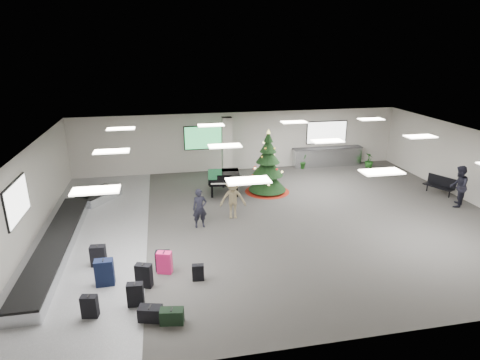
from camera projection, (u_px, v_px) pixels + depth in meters
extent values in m
plane|color=#373432|center=(275.00, 220.00, 16.07)|extent=(18.00, 18.00, 0.00)
cube|color=#B7B4A8|center=(241.00, 141.00, 22.05)|extent=(18.00, 0.02, 3.20)
cube|color=#B7B4A8|center=(363.00, 281.00, 9.06)|extent=(18.00, 0.02, 3.20)
cube|color=#B7B4A8|center=(26.00, 199.00, 13.89)|extent=(0.02, 14.00, 3.20)
cube|color=#B7B4A8|center=(478.00, 169.00, 17.22)|extent=(0.02, 14.00, 3.20)
cube|color=silver|center=(277.00, 142.00, 15.04)|extent=(18.00, 14.00, 0.02)
cube|color=slate|center=(92.00, 235.00, 14.78)|extent=(4.00, 14.00, 0.01)
cube|color=beige|center=(227.00, 148.00, 20.57)|extent=(0.50, 0.50, 3.20)
cube|color=green|center=(204.00, 138.00, 21.54)|extent=(2.20, 0.08, 1.30)
cube|color=white|center=(327.00, 132.00, 22.84)|extent=(2.40, 0.08, 1.30)
cube|color=white|center=(17.00, 201.00, 12.87)|extent=(0.08, 2.10, 1.30)
cube|color=white|center=(96.00, 190.00, 10.24)|extent=(1.20, 0.60, 0.04)
cube|color=white|center=(112.00, 151.00, 13.95)|extent=(1.20, 0.60, 0.04)
cube|color=white|center=(121.00, 129.00, 17.66)|extent=(1.20, 0.60, 0.04)
cube|color=white|center=(248.00, 180.00, 10.98)|extent=(1.20, 0.60, 0.04)
cube|color=white|center=(225.00, 146.00, 14.69)|extent=(1.20, 0.60, 0.04)
cube|color=white|center=(211.00, 125.00, 18.40)|extent=(1.20, 0.60, 0.04)
cube|color=white|center=(382.00, 172.00, 11.72)|extent=(1.20, 0.60, 0.04)
cube|color=white|center=(327.00, 141.00, 15.43)|extent=(1.20, 0.60, 0.04)
cube|color=white|center=(294.00, 122.00, 19.14)|extent=(1.20, 0.60, 0.04)
cube|color=white|center=(420.00, 136.00, 16.17)|extent=(1.20, 0.60, 0.04)
cube|color=white|center=(371.00, 119.00, 19.88)|extent=(1.20, 0.60, 0.04)
cube|color=silver|center=(56.00, 246.00, 13.60)|extent=(1.00, 8.00, 0.38)
cube|color=black|center=(55.00, 240.00, 13.53)|extent=(0.95, 7.90, 0.05)
cube|color=silver|center=(99.00, 196.00, 18.02)|extent=(1.97, 2.21, 0.38)
cube|color=black|center=(98.00, 192.00, 17.95)|extent=(1.87, 2.10, 0.05)
cube|color=silver|center=(327.00, 157.00, 23.00)|extent=(4.00, 0.60, 1.05)
cube|color=#2B2B2D|center=(328.00, 148.00, 22.83)|extent=(4.05, 0.65, 0.04)
cube|color=black|center=(135.00, 295.00, 10.71)|extent=(0.45, 0.27, 0.67)
cube|color=black|center=(134.00, 283.00, 10.60)|extent=(0.04, 0.14, 0.02)
cube|color=black|center=(144.00, 275.00, 11.55)|extent=(0.52, 0.39, 0.71)
cube|color=black|center=(143.00, 264.00, 11.43)|extent=(0.08, 0.15, 0.02)
cube|color=#EC1E68|center=(165.00, 262.00, 12.25)|extent=(0.50, 0.37, 0.70)
cube|color=black|center=(164.00, 252.00, 12.14)|extent=(0.07, 0.15, 0.02)
cube|color=black|center=(163.00, 261.00, 12.40)|extent=(0.47, 0.30, 0.65)
cube|color=black|center=(162.00, 251.00, 12.29)|extent=(0.05, 0.15, 0.02)
cube|color=black|center=(105.00, 273.00, 11.61)|extent=(0.53, 0.31, 0.81)
cube|color=black|center=(103.00, 260.00, 11.48)|extent=(0.04, 0.18, 0.02)
cube|color=black|center=(90.00, 306.00, 10.27)|extent=(0.44, 0.29, 0.62)
cube|color=black|center=(88.00, 296.00, 10.17)|extent=(0.05, 0.14, 0.02)
cube|color=black|center=(172.00, 316.00, 10.07)|extent=(0.63, 0.39, 0.39)
cube|color=black|center=(171.00, 309.00, 10.01)|extent=(0.06, 0.18, 0.02)
cube|color=black|center=(198.00, 272.00, 11.90)|extent=(0.37, 0.22, 0.51)
cube|color=black|center=(198.00, 265.00, 11.81)|extent=(0.04, 0.11, 0.02)
cube|color=black|center=(98.00, 256.00, 12.65)|extent=(0.49, 0.31, 0.69)
cube|color=black|center=(97.00, 246.00, 12.54)|extent=(0.05, 0.16, 0.02)
cube|color=black|center=(150.00, 313.00, 10.18)|extent=(0.65, 0.46, 0.38)
cube|color=black|center=(150.00, 307.00, 10.12)|extent=(0.08, 0.20, 0.02)
cone|color=maroon|center=(267.00, 190.00, 19.11)|extent=(2.12, 2.12, 0.13)
cylinder|color=#3F2819|center=(267.00, 186.00, 19.05)|extent=(0.13, 0.13, 0.56)
cone|color=black|center=(267.00, 179.00, 18.94)|extent=(1.78, 1.78, 1.00)
cone|color=black|center=(268.00, 166.00, 18.72)|extent=(1.45, 1.45, 0.89)
cone|color=black|center=(268.00, 154.00, 18.54)|extent=(1.12, 1.12, 0.78)
cone|color=black|center=(268.00, 145.00, 18.40)|extent=(0.78, 0.78, 0.67)
cone|color=black|center=(268.00, 137.00, 18.27)|extent=(0.45, 0.45, 0.50)
cone|color=#FFE566|center=(269.00, 131.00, 18.19)|extent=(0.18, 0.18, 0.20)
cube|color=black|center=(224.00, 177.00, 18.80)|extent=(1.66, 1.82, 0.27)
cube|color=black|center=(225.00, 185.00, 17.97)|extent=(1.40, 0.45, 0.09)
cube|color=white|center=(225.00, 184.00, 17.93)|extent=(1.24, 0.28, 0.02)
cube|color=black|center=(224.00, 177.00, 18.11)|extent=(0.66, 0.11, 0.21)
cylinder|color=black|center=(212.00, 191.00, 18.27)|extent=(0.09, 0.09, 0.64)
cylinder|color=black|center=(237.00, 190.00, 18.36)|extent=(0.09, 0.09, 0.64)
cylinder|color=black|center=(223.00, 181.00, 19.57)|extent=(0.09, 0.09, 0.64)
cube|color=black|center=(439.00, 187.00, 18.67)|extent=(0.96, 1.41, 0.05)
cylinder|color=black|center=(446.00, 195.00, 18.24)|extent=(0.05, 0.05, 0.36)
cylinder|color=black|center=(431.00, 187.00, 19.23)|extent=(0.05, 0.05, 0.36)
cube|color=black|center=(443.00, 181.00, 18.63)|extent=(0.60, 1.24, 0.45)
imported|color=black|center=(200.00, 208.00, 15.21)|extent=(0.58, 0.41, 1.53)
imported|color=olive|center=(233.00, 199.00, 16.00)|extent=(1.13, 0.75, 1.63)
imported|color=black|center=(458.00, 186.00, 17.14)|extent=(1.11, 1.11, 1.81)
imported|color=#173E14|center=(303.00, 161.00, 22.57)|extent=(0.59, 0.59, 0.84)
imported|color=#173E14|center=(369.00, 160.00, 22.72)|extent=(0.54, 0.54, 0.84)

